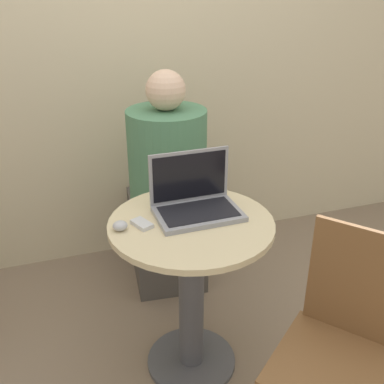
{
  "coord_description": "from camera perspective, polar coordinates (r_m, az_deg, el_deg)",
  "views": [
    {
      "loc": [
        -0.48,
        -1.44,
        1.58
      ],
      "look_at": [
        0.02,
        0.05,
        0.83
      ],
      "focal_mm": 42.0,
      "sensor_mm": 36.0,
      "label": 1
    }
  ],
  "objects": [
    {
      "name": "cell_phone",
      "position": [
        1.72,
        -6.39,
        -4.04
      ],
      "size": [
        0.08,
        0.1,
        0.02
      ],
      "color": "silver",
      "rests_on": "round_table"
    },
    {
      "name": "back_wall",
      "position": [
        2.58,
        -8.18,
        18.98
      ],
      "size": [
        7.0,
        0.05,
        2.6
      ],
      "color": "beige",
      "rests_on": "ground_plane"
    },
    {
      "name": "person_seated",
      "position": [
        2.44,
        -3.26,
        -1.09
      ],
      "size": [
        0.43,
        0.63,
        1.2
      ],
      "color": "#4C4742",
      "rests_on": "ground_plane"
    },
    {
      "name": "round_table",
      "position": [
        1.87,
        -0.09,
        -10.37
      ],
      "size": [
        0.65,
        0.65,
        0.73
      ],
      "color": "#4C4C51",
      "rests_on": "ground_plane"
    },
    {
      "name": "laptop",
      "position": [
        1.78,
        0.4,
        -1.08
      ],
      "size": [
        0.34,
        0.23,
        0.24
      ],
      "color": "gray",
      "rests_on": "round_table"
    },
    {
      "name": "chair_empty",
      "position": [
        1.69,
        18.65,
        -18.56
      ],
      "size": [
        0.56,
        0.56,
        0.85
      ],
      "color": "brown",
      "rests_on": "ground_plane"
    },
    {
      "name": "ground_plane",
      "position": [
        2.19,
        -0.08,
        -20.71
      ],
      "size": [
        12.0,
        12.0,
        0.0
      ],
      "primitive_type": "plane",
      "color": "#7F6B56"
    },
    {
      "name": "computer_mouse",
      "position": [
        1.69,
        -9.12,
        -4.25
      ],
      "size": [
        0.06,
        0.05,
        0.04
      ],
      "color": "#B2B2B7",
      "rests_on": "round_table"
    }
  ]
}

